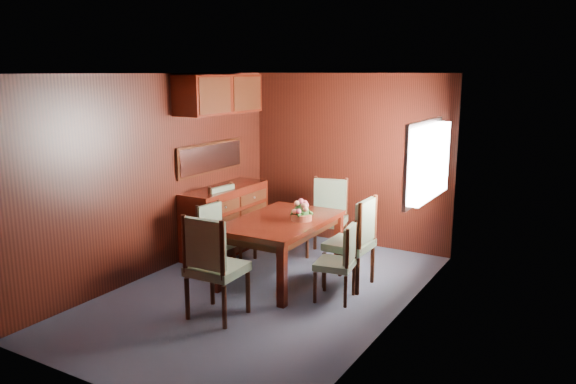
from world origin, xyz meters
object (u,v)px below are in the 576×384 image
Objects in this scene: sideboard at (225,219)px; chair_head at (212,262)px; flower_centerpiece at (301,210)px; chair_left_near at (215,235)px; chair_right_near at (341,258)px; dining_table at (281,228)px.

chair_head reaches higher than sideboard.
sideboard is 2.17m from chair_head.
chair_head is 4.07× the size of flower_centerpiece.
chair_right_near is (1.65, 0.03, -0.01)m from chair_left_near.
chair_left_near is 0.81× the size of chair_head.
chair_right_near is (0.89, -0.23, -0.15)m from dining_table.
flower_centerpiece is at bearing 78.32° from chair_head.
sideboard is 1.64× the size of chair_right_near.
chair_head is (1.19, -1.81, 0.15)m from sideboard.
chair_left_near is 1.12m from flower_centerpiece.
chair_head reaches higher than chair_left_near.
chair_right_near is at bearing -15.78° from dining_table.
chair_left_near is 1.02× the size of chair_right_near.
flower_centerpiece is (-0.66, 0.31, 0.38)m from chair_right_near.
sideboard is at bearing 163.29° from flower_centerpiece.
sideboard is at bearing 60.79° from chair_right_near.
chair_head is at bearing -91.23° from dining_table.
flower_centerpiece is (1.42, -0.43, 0.41)m from sideboard.
flower_centerpiece reaches higher than sideboard.
flower_centerpiece is at bearing -16.71° from sideboard.
flower_centerpiece is at bearing 115.62° from chair_left_near.
chair_right_near is at bearing -19.53° from sideboard.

